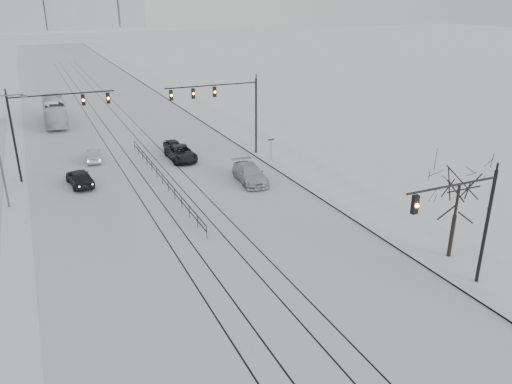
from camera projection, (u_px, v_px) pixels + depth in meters
name	position (u px, v px, depth m)	size (l,w,h in m)	color
road	(108.00, 117.00, 70.12)	(22.00, 260.00, 0.02)	silver
sidewalk_east	(199.00, 108.00, 75.32)	(5.00, 260.00, 0.16)	silver
curb	(184.00, 109.00, 74.38)	(0.10, 260.00, 0.12)	gray
tram_rails	(139.00, 154.00, 53.16)	(5.30, 180.00, 0.01)	black
traffic_mast_near	(467.00, 217.00, 26.87)	(6.10, 0.37, 7.00)	black
traffic_mast_ne	(226.00, 103.00, 49.99)	(9.60, 0.37, 8.00)	black
traffic_mast_nw	(47.00, 118.00, 44.46)	(9.10, 0.37, 8.00)	black
street_light_west	(1.00, 143.00, 38.08)	(2.73, 0.25, 9.00)	#595B60
bare_tree	(458.00, 193.00, 30.37)	(4.40, 4.40, 6.10)	black
median_fence	(162.00, 179.00, 44.50)	(0.06, 24.00, 1.00)	black
street_sign	(271.00, 146.00, 50.37)	(0.70, 0.06, 2.40)	#595B60
sedan_sb_inner	(80.00, 178.00, 44.06)	(1.81, 4.49, 1.53)	black
sedan_sb_outer	(94.00, 155.00, 50.70)	(1.36, 3.89, 1.28)	#9B9CA3
sedan_nb_front	(181.00, 153.00, 51.13)	(2.41, 5.23, 1.45)	black
sedan_nb_right	(250.00, 174.00, 44.92)	(2.21, 5.44, 1.58)	#B7B9BF
sedan_nb_far	(174.00, 146.00, 53.73)	(1.54, 3.82, 1.30)	black
box_truck	(55.00, 111.00, 65.83)	(2.70, 11.55, 3.22)	silver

